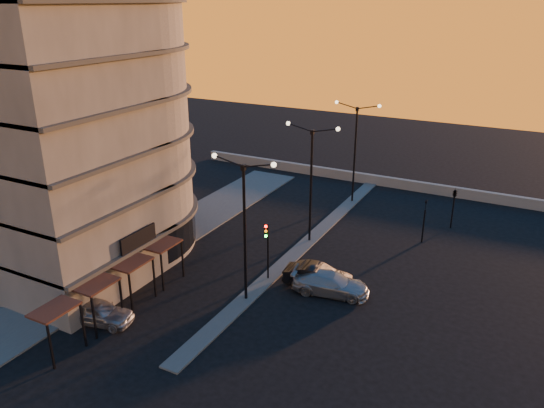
{
  "coord_description": "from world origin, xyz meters",
  "views": [
    {
      "loc": [
        15.29,
        -25.41,
        18.05
      ],
      "look_at": [
        -1.28,
        6.01,
        4.33
      ],
      "focal_mm": 35.0,
      "sensor_mm": 36.0,
      "label": 1
    }
  ],
  "objects_px": {
    "traffic_light_main": "(267,242)",
    "car_sedan": "(318,276)",
    "car_wagon": "(331,283)",
    "streetlamp_mid": "(311,175)",
    "car_hatchback": "(98,312)"
  },
  "relations": [
    {
      "from": "traffic_light_main",
      "to": "car_sedan",
      "type": "height_order",
      "value": "traffic_light_main"
    },
    {
      "from": "streetlamp_mid",
      "to": "car_hatchback",
      "type": "height_order",
      "value": "streetlamp_mid"
    },
    {
      "from": "traffic_light_main",
      "to": "car_hatchback",
      "type": "relative_size",
      "value": 0.99
    },
    {
      "from": "streetlamp_mid",
      "to": "car_hatchback",
      "type": "xyz_separation_m",
      "value": [
        -6.5,
        -16.33,
        -4.86
      ]
    },
    {
      "from": "streetlamp_mid",
      "to": "car_wagon",
      "type": "xyz_separation_m",
      "value": [
        4.5,
        -6.73,
        -4.86
      ]
    },
    {
      "from": "traffic_light_main",
      "to": "car_hatchback",
      "type": "height_order",
      "value": "traffic_light_main"
    },
    {
      "from": "car_hatchback",
      "to": "car_wagon",
      "type": "distance_m",
      "value": 14.6
    },
    {
      "from": "streetlamp_mid",
      "to": "car_sedan",
      "type": "xyz_separation_m",
      "value": [
        3.4,
        -6.27,
        -4.84
      ]
    },
    {
      "from": "traffic_light_main",
      "to": "car_wagon",
      "type": "bearing_deg",
      "value": 5.04
    },
    {
      "from": "streetlamp_mid",
      "to": "traffic_light_main",
      "type": "bearing_deg",
      "value": -90.0
    },
    {
      "from": "car_sedan",
      "to": "streetlamp_mid",
      "type": "bearing_deg",
      "value": 20.48
    },
    {
      "from": "streetlamp_mid",
      "to": "car_wagon",
      "type": "distance_m",
      "value": 9.44
    },
    {
      "from": "car_hatchback",
      "to": "car_wagon",
      "type": "height_order",
      "value": "car_hatchback"
    },
    {
      "from": "car_sedan",
      "to": "car_wagon",
      "type": "bearing_deg",
      "value": -120.76
    },
    {
      "from": "streetlamp_mid",
      "to": "traffic_light_main",
      "type": "xyz_separation_m",
      "value": [
        0.0,
        -7.13,
        -2.7
      ]
    }
  ]
}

